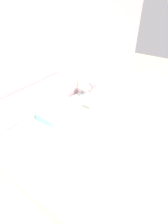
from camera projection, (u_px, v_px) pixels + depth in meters
The scene contains 8 objects.
ground_plane at pixel (37, 151), 2.86m from camera, with size 12.00×12.00×0.00m, color #CCB28E.
wall_back at pixel (17, 75), 2.14m from camera, with size 8.00×0.06×2.60m.
bed at pixel (84, 166), 2.23m from camera, with size 1.51×2.03×1.12m.
nightstand at pixel (87, 110), 3.30m from camera, with size 0.48×0.46×0.59m.
table_lamp at pixel (82, 85), 3.03m from camera, with size 0.20×0.20×0.33m.
flower_vase at pixel (93, 84), 3.14m from camera, with size 0.14×0.14×0.27m.
teacup at pixel (95, 95), 3.13m from camera, with size 0.10×0.10×0.05m.
alarm_clock at pixel (86, 97), 3.06m from camera, with size 0.07×0.05×0.06m.
Camera 1 is at (-1.16, -1.76, 2.17)m, focal length 28.00 mm.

